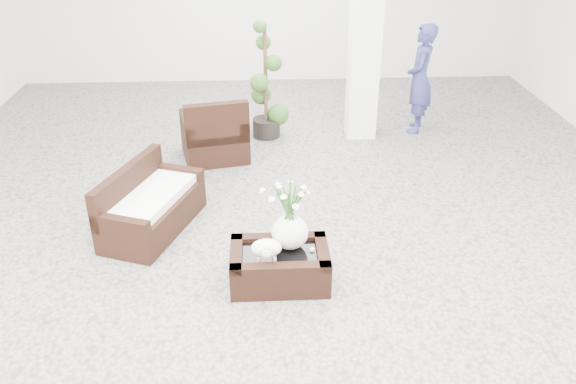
{
  "coord_description": "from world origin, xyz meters",
  "views": [
    {
      "loc": [
        -0.27,
        -5.2,
        3.35
      ],
      "look_at": [
        0.0,
        -0.1,
        0.62
      ],
      "focal_mm": 37.0,
      "sensor_mm": 36.0,
      "label": 1
    }
  ],
  "objects_px": {
    "loveseat": "(152,200)",
    "armchair": "(214,127)",
    "topiary": "(266,81)",
    "coffee_table": "(280,267)"
  },
  "relations": [
    {
      "from": "armchair",
      "to": "topiary",
      "type": "bearing_deg",
      "value": -148.38
    },
    {
      "from": "armchair",
      "to": "loveseat",
      "type": "relative_size",
      "value": 0.67
    },
    {
      "from": "topiary",
      "to": "coffee_table",
      "type": "bearing_deg",
      "value": -89.18
    },
    {
      "from": "coffee_table",
      "to": "topiary",
      "type": "xyz_separation_m",
      "value": [
        -0.05,
        3.51,
        0.67
      ]
    },
    {
      "from": "loveseat",
      "to": "topiary",
      "type": "bearing_deg",
      "value": -5.6
    },
    {
      "from": "loveseat",
      "to": "armchair",
      "type": "bearing_deg",
      "value": 4.15
    },
    {
      "from": "armchair",
      "to": "topiary",
      "type": "xyz_separation_m",
      "value": [
        0.7,
        0.68,
        0.39
      ]
    },
    {
      "from": "coffee_table",
      "to": "topiary",
      "type": "height_order",
      "value": "topiary"
    },
    {
      "from": "armchair",
      "to": "loveseat",
      "type": "bearing_deg",
      "value": 60.57
    },
    {
      "from": "coffee_table",
      "to": "loveseat",
      "type": "bearing_deg",
      "value": 142.35
    }
  ]
}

